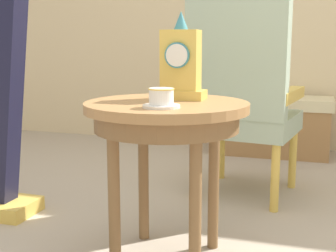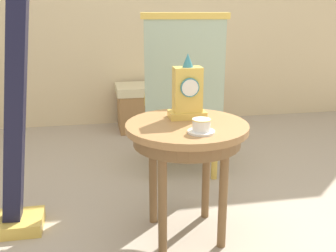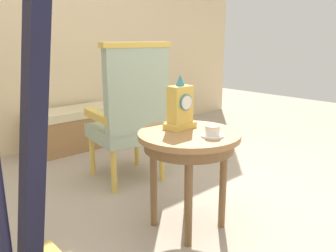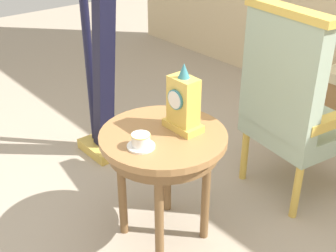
% 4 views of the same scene
% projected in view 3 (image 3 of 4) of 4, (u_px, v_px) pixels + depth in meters
% --- Properties ---
extents(ground_plane, '(10.00, 10.00, 0.00)m').
position_uv_depth(ground_plane, '(196.00, 223.00, 2.21)').
color(ground_plane, tan).
extents(wall_back, '(6.00, 0.10, 2.80)m').
position_uv_depth(wall_back, '(37.00, 14.00, 3.46)').
color(wall_back, beige).
rests_on(wall_back, ground).
extents(side_table, '(0.62, 0.62, 0.62)m').
position_uv_depth(side_table, '(189.00, 145.00, 2.05)').
color(side_table, '#9E7042').
rests_on(side_table, ground).
extents(teacup_left, '(0.13, 0.13, 0.07)m').
position_uv_depth(teacup_left, '(212.00, 132.00, 1.93)').
color(teacup_left, white).
rests_on(teacup_left, side_table).
extents(mantel_clock, '(0.19, 0.11, 0.34)m').
position_uv_depth(mantel_clock, '(180.00, 107.00, 2.08)').
color(mantel_clock, gold).
rests_on(mantel_clock, side_table).
extents(armchair, '(0.61, 0.60, 1.14)m').
position_uv_depth(armchair, '(131.00, 112.00, 2.71)').
color(armchair, '#9EB299').
rests_on(armchair, ground).
extents(harp, '(0.40, 0.24, 1.82)m').
position_uv_depth(harp, '(22.00, 134.00, 1.57)').
color(harp, gold).
rests_on(harp, ground).
extents(window_bench, '(0.91, 0.40, 0.44)m').
position_uv_depth(window_bench, '(74.00, 129.00, 3.65)').
color(window_bench, beige).
rests_on(window_bench, ground).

